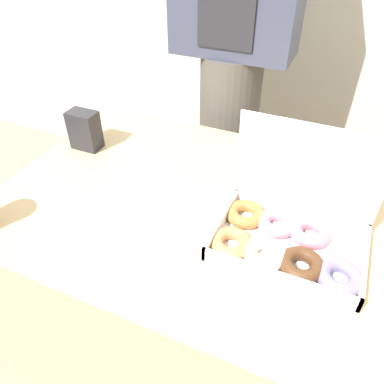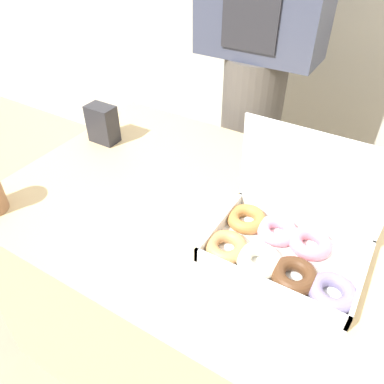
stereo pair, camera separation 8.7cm
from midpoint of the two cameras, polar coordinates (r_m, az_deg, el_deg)
The scene contains 5 objects.
ground_plane at distance 1.54m, azimuth 3.64°, elevation -22.16°, with size 14.00×14.00×0.00m, color gray.
table at distance 1.25m, azimuth 4.29°, elevation -14.26°, with size 1.13×0.77×0.70m.
donut_box at distance 0.87m, azimuth 16.61°, elevation -7.45°, with size 0.36×0.24×0.27m.
napkin_holder at distance 1.25m, azimuth -11.52°, elevation 10.06°, with size 0.09×0.06×0.12m.
person_customer at distance 1.44m, azimuth 11.80°, elevation 19.52°, with size 0.43×0.23×1.67m.
Camera 2 is at (0.35, -0.67, 1.34)m, focal length 35.00 mm.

